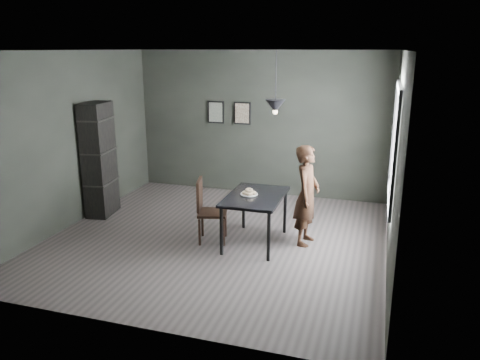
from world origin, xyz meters
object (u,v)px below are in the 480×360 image
(pendant_lamp, at_px, (275,106))
(white_plate, at_px, (249,195))
(cafe_table, at_px, (255,200))
(woman, at_px, (307,195))
(shelf_unit, at_px, (99,160))
(wood_chair, at_px, (207,206))

(pendant_lamp, bearing_deg, white_plate, -162.28)
(cafe_table, xyz_separation_m, white_plate, (-0.09, -0.01, 0.08))
(cafe_table, bearing_deg, woman, 17.83)
(woman, bearing_deg, shelf_unit, 91.84)
(woman, bearing_deg, wood_chair, 109.70)
(white_plate, bearing_deg, cafe_table, 5.69)
(pendant_lamp, bearing_deg, wood_chair, -166.63)
(wood_chair, bearing_deg, pendant_lamp, -1.19)
(cafe_table, bearing_deg, white_plate, -174.31)
(shelf_unit, height_order, pendant_lamp, pendant_lamp)
(wood_chair, xyz_separation_m, pendant_lamp, (0.97, 0.23, 1.50))
(cafe_table, height_order, pendant_lamp, pendant_lamp)
(woman, distance_m, shelf_unit, 3.65)
(woman, xyz_separation_m, shelf_unit, (-3.64, 0.24, 0.23))
(shelf_unit, relative_size, pendant_lamp, 2.26)
(wood_chair, relative_size, pendant_lamp, 1.12)
(shelf_unit, distance_m, pendant_lamp, 3.37)
(cafe_table, bearing_deg, shelf_unit, 170.86)
(white_plate, bearing_deg, woman, 16.52)
(white_plate, distance_m, pendant_lamp, 1.34)
(white_plate, height_order, pendant_lamp, pendant_lamp)
(wood_chair, xyz_separation_m, shelf_unit, (-2.20, 0.60, 0.43))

